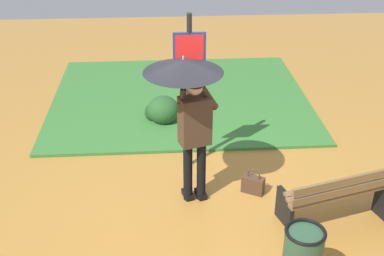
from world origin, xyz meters
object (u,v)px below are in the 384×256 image
person_with_umbrella (188,94)px  handbag (253,184)px  info_sign_post (189,75)px  park_bench (338,196)px

person_with_umbrella → handbag: 1.68m
info_sign_post → handbag: bearing=137.2°
person_with_umbrella → handbag: size_ratio=5.53×
person_with_umbrella → handbag: person_with_umbrella is taller
person_with_umbrella → handbag: bearing=-173.6°
info_sign_post → park_bench: 2.50m
person_with_umbrella → park_bench: 2.22m
handbag → person_with_umbrella: bearing=6.4°
person_with_umbrella → park_bench: person_with_umbrella is taller
info_sign_post → handbag: info_sign_post is taller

